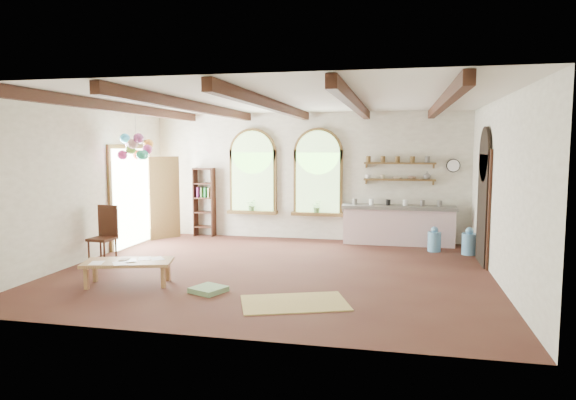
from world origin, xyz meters
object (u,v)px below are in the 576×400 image
(coffee_table, at_px, (128,264))
(balloon_cluster, at_px, (136,147))
(kitchen_counter, at_px, (398,225))
(side_chair, at_px, (103,246))

(coffee_table, xyz_separation_m, balloon_cluster, (-1.14, 2.48, 1.97))
(coffee_table, distance_m, balloon_cluster, 3.36)
(kitchen_counter, relative_size, coffee_table, 1.68)
(kitchen_counter, distance_m, balloon_cluster, 6.34)
(side_chair, bearing_deg, kitchen_counter, 28.70)
(coffee_table, distance_m, side_chair, 2.03)
(kitchen_counter, xyz_separation_m, side_chair, (-5.89, -3.23, -0.14))
(kitchen_counter, height_order, side_chair, side_chair)
(kitchen_counter, distance_m, coffee_table, 6.51)
(coffee_table, height_order, side_chair, side_chair)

